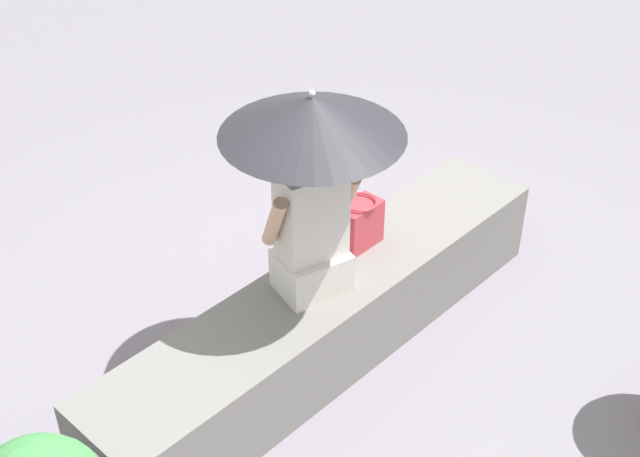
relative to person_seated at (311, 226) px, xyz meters
The scene contains 5 objects.
ground_plane 0.89m from the person_seated, 167.77° to the left, with size 14.00×14.00×0.00m, color slate.
stone_bench 0.64m from the person_seated, 167.77° to the left, with size 2.92×0.55×0.50m, color slate.
person_seated is the anchor object (origin of this frame).
parasol 0.62m from the person_seated, 56.38° to the left, with size 0.86×0.86×1.13m.
handbag_black 0.52m from the person_seated, behind, with size 0.24×0.18×0.28m.
Camera 1 is at (2.59, 2.41, 3.37)m, focal length 49.51 mm.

